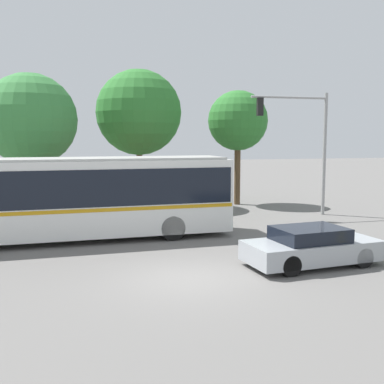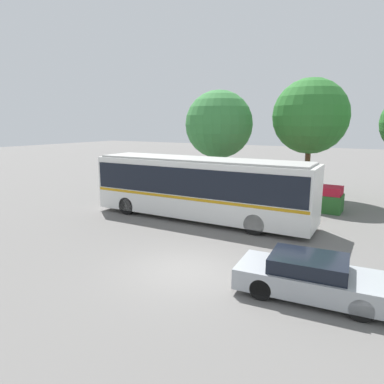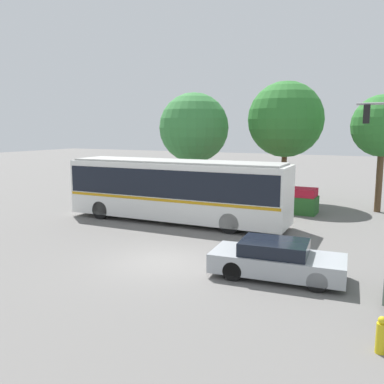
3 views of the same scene
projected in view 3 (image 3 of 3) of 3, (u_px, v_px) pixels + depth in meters
ground_plane at (162, 262)px, 15.25m from camera, size 140.00×140.00×0.00m
city_bus at (175, 187)px, 21.63m from camera, size 12.20×2.95×3.32m
sedan_foreground at (277, 260)px, 13.57m from camera, size 4.55×2.28×1.25m
flowering_hedge at (257, 198)px, 25.22m from camera, size 7.24×1.51×1.50m
street_tree_left at (194, 128)px, 28.24m from camera, size 4.84×4.84×7.48m
street_tree_centre at (286, 120)px, 27.05m from camera, size 5.04×5.04×8.12m
street_tree_right at (383, 126)px, 23.80m from camera, size 3.65×3.65×6.98m
fire_hydrant at (381, 336)px, 8.96m from camera, size 0.22×0.22×0.86m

